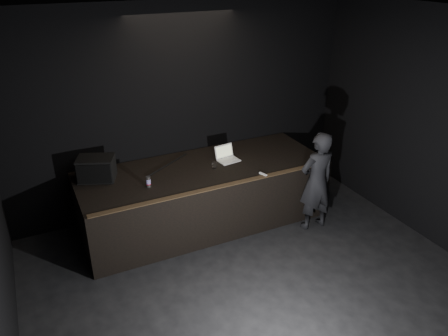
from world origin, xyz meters
name	(u,v)px	position (x,y,z in m)	size (l,w,h in m)	color
ground	(294,331)	(0.00, 0.00, 0.00)	(7.00, 7.00, 0.00)	black
room_walls	(308,183)	(0.00, 0.00, 2.02)	(6.10, 7.10, 3.52)	black
stage_riser	(204,195)	(0.00, 2.73, 0.50)	(4.00, 1.50, 1.00)	black
riser_lip	(222,186)	(0.00, 2.02, 1.01)	(3.92, 0.10, 0.01)	brown
stage_monitor	(96,169)	(-1.62, 3.06, 1.18)	(0.64, 0.56, 0.36)	black
cable	(168,165)	(-0.49, 3.06, 1.01)	(0.02, 0.02, 1.02)	black
laptop	(227,156)	(0.48, 2.84, 1.06)	(0.38, 0.35, 0.23)	silver
beer_can	(148,182)	(-0.98, 2.48, 1.08)	(0.07, 0.07, 0.17)	silver
plastic_cup	(214,165)	(0.15, 2.63, 1.05)	(0.08, 0.08, 0.11)	white
wii_remote	(263,174)	(0.74, 2.08, 1.01)	(0.03, 0.15, 0.03)	white
person	(316,182)	(1.56, 1.78, 0.84)	(0.61, 0.40, 1.67)	black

